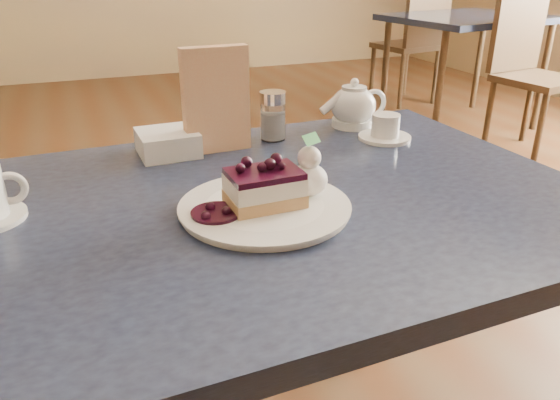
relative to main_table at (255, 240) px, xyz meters
name	(u,v)px	position (x,y,z in m)	size (l,w,h in m)	color
main_table	(255,240)	(0.00, 0.00, 0.00)	(1.24, 0.85, 0.76)	#1F2942
dessert_plate	(265,208)	(0.00, -0.05, 0.09)	(0.28, 0.28, 0.01)	white
cheesecake_slice	(264,188)	(0.00, -0.05, 0.12)	(0.12, 0.09, 0.06)	tan
whipped_cream	(309,179)	(0.09, -0.04, 0.12)	(0.07, 0.07, 0.06)	white
berry_sauce	(216,213)	(-0.09, -0.06, 0.10)	(0.08, 0.08, 0.01)	black
tea_set	(359,111)	(0.38, 0.31, 0.12)	(0.19, 0.24, 0.11)	white
menu_card	(216,100)	(0.01, 0.28, 0.19)	(0.14, 0.03, 0.22)	beige
sugar_shaker	(273,115)	(0.15, 0.31, 0.14)	(0.06, 0.06, 0.11)	white
napkin_stack	(168,143)	(-0.09, 0.30, 0.11)	(0.12, 0.12, 0.05)	white
bg_table_far_right	(456,114)	(2.40, 2.38, -0.61)	(1.14, 1.88, 1.25)	#1F2942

